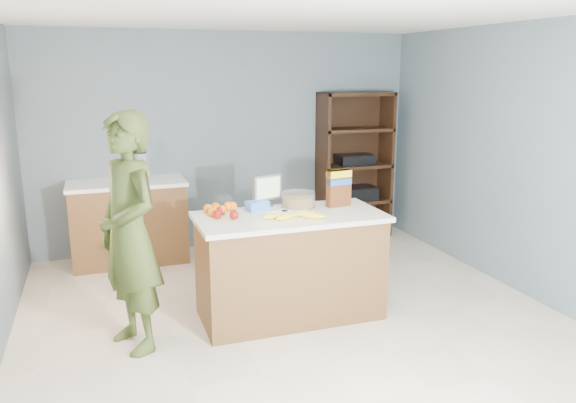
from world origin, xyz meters
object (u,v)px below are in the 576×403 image
object	(u,v)px
person	(129,234)
cereal_box	(339,185)
counter_peninsula	(290,270)
shelving_unit	(353,168)
tv	(267,189)

from	to	relation	value
person	cereal_box	distance (m)	1.82
cereal_box	counter_peninsula	bearing A→B (deg)	-165.06
counter_peninsula	cereal_box	xyz separation A→B (m)	(0.50, 0.13, 0.67)
shelving_unit	tv	xyz separation A→B (m)	(-1.65, -1.73, 0.19)
counter_peninsula	person	distance (m)	1.39
counter_peninsula	tv	bearing A→B (deg)	107.02
tv	cereal_box	size ratio (longest dim) A/B	0.88
counter_peninsula	shelving_unit	xyz separation A→B (m)	(1.55, 2.05, 0.45)
counter_peninsula	shelving_unit	distance (m)	2.61
shelving_unit	cereal_box	xyz separation A→B (m)	(-1.05, -1.92, 0.22)
shelving_unit	tv	world-z (taller)	shelving_unit
tv	shelving_unit	bearing A→B (deg)	46.40
person	tv	distance (m)	1.29
person	tv	world-z (taller)	person
shelving_unit	person	world-z (taller)	shelving_unit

